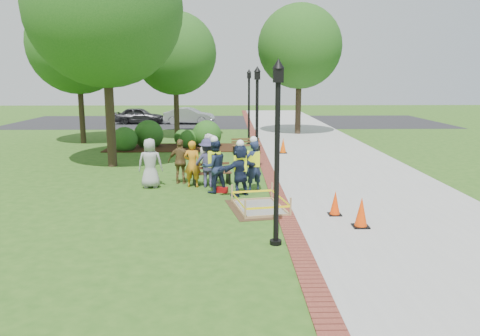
{
  "coord_description": "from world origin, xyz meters",
  "views": [
    {
      "loc": [
        0.19,
        -13.41,
        3.88
      ],
      "look_at": [
        0.5,
        1.2,
        1.0
      ],
      "focal_mm": 35.0,
      "sensor_mm": 36.0,
      "label": 1
    }
  ],
  "objects_px": {
    "bench_near": "(212,178)",
    "lamp_near": "(277,139)",
    "hivis_worker_b": "(253,164)",
    "cone_front": "(361,213)",
    "hivis_worker_a": "(240,168)",
    "hivis_worker_c": "(214,165)",
    "wet_concrete_pad": "(260,201)"
  },
  "relations": [
    {
      "from": "wet_concrete_pad",
      "to": "cone_front",
      "type": "bearing_deg",
      "value": -35.69
    },
    {
      "from": "wet_concrete_pad",
      "to": "cone_front",
      "type": "xyz_separation_m",
      "value": [
        2.53,
        -1.81,
        0.16
      ]
    },
    {
      "from": "wet_concrete_pad",
      "to": "hivis_worker_b",
      "type": "relative_size",
      "value": 1.36
    },
    {
      "from": "hivis_worker_a",
      "to": "hivis_worker_c",
      "type": "distance_m",
      "value": 0.96
    },
    {
      "from": "hivis_worker_c",
      "to": "wet_concrete_pad",
      "type": "bearing_deg",
      "value": -55.2
    },
    {
      "from": "hivis_worker_a",
      "to": "hivis_worker_b",
      "type": "height_order",
      "value": "hivis_worker_b"
    },
    {
      "from": "bench_near",
      "to": "hivis_worker_c",
      "type": "bearing_deg",
      "value": -82.69
    },
    {
      "from": "hivis_worker_b",
      "to": "hivis_worker_a",
      "type": "bearing_deg",
      "value": -126.72
    },
    {
      "from": "hivis_worker_c",
      "to": "hivis_worker_b",
      "type": "bearing_deg",
      "value": 8.08
    },
    {
      "from": "lamp_near",
      "to": "hivis_worker_b",
      "type": "xyz_separation_m",
      "value": [
        -0.27,
        5.18,
        -1.54
      ]
    },
    {
      "from": "wet_concrete_pad",
      "to": "lamp_near",
      "type": "xyz_separation_m",
      "value": [
        0.19,
        -2.99,
        2.25
      ]
    },
    {
      "from": "cone_front",
      "to": "hivis_worker_b",
      "type": "height_order",
      "value": "hivis_worker_b"
    },
    {
      "from": "wet_concrete_pad",
      "to": "hivis_worker_a",
      "type": "bearing_deg",
      "value": 108.99
    },
    {
      "from": "lamp_near",
      "to": "hivis_worker_a",
      "type": "relative_size",
      "value": 2.29
    },
    {
      "from": "bench_near",
      "to": "lamp_near",
      "type": "height_order",
      "value": "lamp_near"
    },
    {
      "from": "cone_front",
      "to": "hivis_worker_a",
      "type": "distance_m",
      "value": 4.6
    },
    {
      "from": "bench_near",
      "to": "hivis_worker_b",
      "type": "relative_size",
      "value": 0.79
    },
    {
      "from": "bench_near",
      "to": "cone_front",
      "type": "relative_size",
      "value": 1.82
    },
    {
      "from": "wet_concrete_pad",
      "to": "bench_near",
      "type": "relative_size",
      "value": 1.72
    },
    {
      "from": "hivis_worker_c",
      "to": "hivis_worker_a",
      "type": "bearing_deg",
      "value": -26.93
    },
    {
      "from": "hivis_worker_a",
      "to": "bench_near",
      "type": "bearing_deg",
      "value": 122.38
    },
    {
      "from": "lamp_near",
      "to": "hivis_worker_c",
      "type": "xyz_separation_m",
      "value": [
        -1.59,
        5.0,
        -1.53
      ]
    },
    {
      "from": "hivis_worker_c",
      "to": "lamp_near",
      "type": "bearing_deg",
      "value": -72.36
    },
    {
      "from": "lamp_near",
      "to": "hivis_worker_b",
      "type": "distance_m",
      "value": 5.42
    },
    {
      "from": "wet_concrete_pad",
      "to": "hivis_worker_b",
      "type": "height_order",
      "value": "hivis_worker_b"
    },
    {
      "from": "wet_concrete_pad",
      "to": "hivis_worker_a",
      "type": "xyz_separation_m",
      "value": [
        -0.54,
        1.58,
        0.69
      ]
    },
    {
      "from": "lamp_near",
      "to": "hivis_worker_c",
      "type": "height_order",
      "value": "lamp_near"
    },
    {
      "from": "hivis_worker_b",
      "to": "hivis_worker_c",
      "type": "bearing_deg",
      "value": -171.92
    },
    {
      "from": "wet_concrete_pad",
      "to": "lamp_near",
      "type": "distance_m",
      "value": 3.74
    },
    {
      "from": "wet_concrete_pad",
      "to": "lamp_near",
      "type": "height_order",
      "value": "lamp_near"
    },
    {
      "from": "bench_near",
      "to": "lamp_near",
      "type": "distance_m",
      "value": 6.76
    },
    {
      "from": "lamp_near",
      "to": "hivis_worker_c",
      "type": "bearing_deg",
      "value": 107.64
    }
  ]
}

